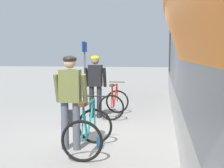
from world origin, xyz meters
TOP-DOWN VIEW (x-y plane):
  - ground_plane at (0.00, 0.00)m, footprint 80.00×80.00m
  - cyclist_near_in_olive at (-0.45, -0.73)m, footprint 0.63×0.33m
  - cyclist_far_in_dark at (-0.65, 2.05)m, footprint 0.62×0.32m
  - bicycle_near_teal at (-0.08, -0.82)m, footprint 0.74×1.09m
  - bicycle_far_red at (-0.14, 2.28)m, footprint 0.71×1.08m
  - backpack_on_platform at (-1.07, 0.99)m, footprint 0.31×0.23m
  - water_bottle_near_the_bikes at (0.03, -0.54)m, footprint 0.08×0.08m
  - platform_sign_post at (-2.19, 6.48)m, footprint 0.08×0.70m

SIDE VIEW (x-z plane):
  - ground_plane at x=0.00m, z-range 0.00..0.00m
  - water_bottle_near_the_bikes at x=0.03m, z-range 0.00..0.19m
  - backpack_on_platform at x=-1.07m, z-range 0.00..0.40m
  - bicycle_near_teal at x=-0.08m, z-range -0.09..0.89m
  - bicycle_far_red at x=-0.14m, z-range -0.09..0.89m
  - cyclist_near_in_olive at x=-0.45m, z-range 0.17..1.94m
  - cyclist_far_in_dark at x=-0.65m, z-range 0.17..1.94m
  - platform_sign_post at x=-2.19m, z-range 0.42..2.82m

